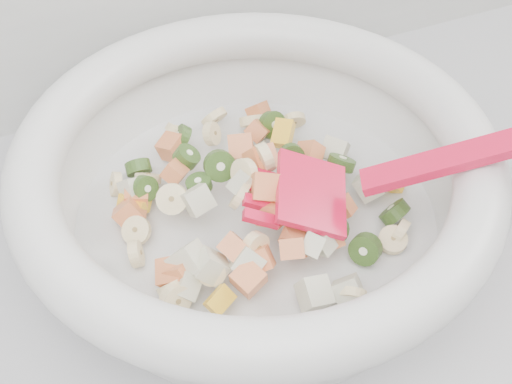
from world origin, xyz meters
name	(u,v)px	position (x,y,z in m)	size (l,w,h in m)	color
mixing_bowl	(256,181)	(-0.09, 1.51, 0.96)	(0.48, 0.41, 0.17)	silver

